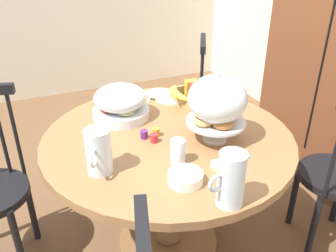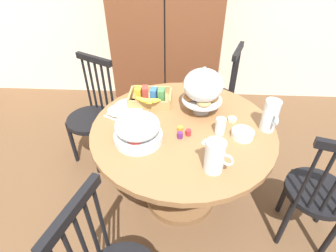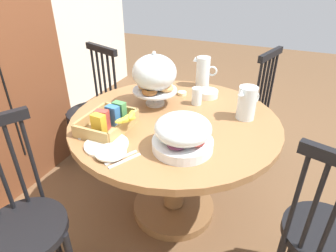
{
  "view_description": "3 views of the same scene",
  "coord_description": "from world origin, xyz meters",
  "px_view_note": "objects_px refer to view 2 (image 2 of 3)",
  "views": [
    {
      "loc": [
        1.55,
        -0.51,
        1.62
      ],
      "look_at": [
        0.14,
        0.1,
        0.79
      ],
      "focal_mm": 38.73,
      "sensor_mm": 36.0,
      "label": 1
    },
    {
      "loc": [
        0.11,
        -1.3,
        1.82
      ],
      "look_at": [
        0.04,
        0.1,
        0.74
      ],
      "focal_mm": 28.38,
      "sensor_mm": 36.0,
      "label": 2
    },
    {
      "loc": [
        -1.25,
        -0.46,
        1.54
      ],
      "look_at": [
        0.04,
        0.1,
        0.74
      ],
      "focal_mm": 30.92,
      "sensor_mm": 36.0,
      "label": 3
    }
  ],
  "objects_px": {
    "fruit_platter_covered": "(138,129)",
    "china_plate_large": "(128,107)",
    "dining_table": "(182,150)",
    "butter_dish": "(232,119)",
    "pastry_stand_with_dome": "(203,87)",
    "wooden_armoire": "(166,24)",
    "china_plate_small": "(118,111)",
    "windsor_chair_by_cabinet": "(216,98)",
    "drinking_glass": "(220,126)",
    "windsor_chair_near_window": "(318,195)",
    "milk_pitcher": "(270,117)",
    "cereal_bowl": "(243,134)",
    "orange_juice_pitcher": "(215,158)",
    "windsor_chair_facing_door": "(92,118)",
    "cereal_basket": "(150,97)"
  },
  "relations": [
    {
      "from": "wooden_armoire",
      "to": "windsor_chair_by_cabinet",
      "type": "distance_m",
      "value": 0.93
    },
    {
      "from": "pastry_stand_with_dome",
      "to": "wooden_armoire",
      "type": "bearing_deg",
      "value": 104.65
    },
    {
      "from": "pastry_stand_with_dome",
      "to": "butter_dish",
      "type": "relative_size",
      "value": 5.73
    },
    {
      "from": "dining_table",
      "to": "butter_dish",
      "type": "relative_size",
      "value": 20.36
    },
    {
      "from": "pastry_stand_with_dome",
      "to": "china_plate_large",
      "type": "relative_size",
      "value": 1.56
    },
    {
      "from": "cereal_basket",
      "to": "china_plate_small",
      "type": "relative_size",
      "value": 2.11
    },
    {
      "from": "orange_juice_pitcher",
      "to": "cereal_basket",
      "type": "height_order",
      "value": "orange_juice_pitcher"
    },
    {
      "from": "dining_table",
      "to": "butter_dish",
      "type": "xyz_separation_m",
      "value": [
        0.33,
        0.08,
        0.22
      ]
    },
    {
      "from": "cereal_basket",
      "to": "butter_dish",
      "type": "distance_m",
      "value": 0.62
    },
    {
      "from": "windsor_chair_near_window",
      "to": "milk_pitcher",
      "type": "distance_m",
      "value": 0.58
    },
    {
      "from": "wooden_armoire",
      "to": "orange_juice_pitcher",
      "type": "height_order",
      "value": "wooden_armoire"
    },
    {
      "from": "china_plate_large",
      "to": "drinking_glass",
      "type": "relative_size",
      "value": 2.0
    },
    {
      "from": "china_plate_small",
      "to": "pastry_stand_with_dome",
      "type": "bearing_deg",
      "value": 4.77
    },
    {
      "from": "dining_table",
      "to": "cereal_basket",
      "type": "relative_size",
      "value": 3.87
    },
    {
      "from": "windsor_chair_by_cabinet",
      "to": "china_plate_large",
      "type": "height_order",
      "value": "windsor_chair_by_cabinet"
    },
    {
      "from": "pastry_stand_with_dome",
      "to": "fruit_platter_covered",
      "type": "relative_size",
      "value": 1.15
    },
    {
      "from": "windsor_chair_facing_door",
      "to": "cereal_bowl",
      "type": "distance_m",
      "value": 1.32
    },
    {
      "from": "windsor_chair_facing_door",
      "to": "windsor_chair_by_cabinet",
      "type": "bearing_deg",
      "value": 19.56
    },
    {
      "from": "fruit_platter_covered",
      "to": "china_plate_large",
      "type": "bearing_deg",
      "value": 109.42
    },
    {
      "from": "fruit_platter_covered",
      "to": "china_plate_small",
      "type": "height_order",
      "value": "fruit_platter_covered"
    },
    {
      "from": "china_plate_small",
      "to": "orange_juice_pitcher",
      "type": "bearing_deg",
      "value": -39.22
    },
    {
      "from": "china_plate_small",
      "to": "butter_dish",
      "type": "xyz_separation_m",
      "value": [
        0.8,
        -0.06,
        -0.01
      ]
    },
    {
      "from": "fruit_platter_covered",
      "to": "cereal_basket",
      "type": "xyz_separation_m",
      "value": [
        0.03,
        0.43,
        -0.04
      ]
    },
    {
      "from": "dining_table",
      "to": "cereal_bowl",
      "type": "distance_m",
      "value": 0.45
    },
    {
      "from": "wooden_armoire",
      "to": "china_plate_small",
      "type": "height_order",
      "value": "wooden_armoire"
    },
    {
      "from": "fruit_platter_covered",
      "to": "china_plate_large",
      "type": "height_order",
      "value": "fruit_platter_covered"
    },
    {
      "from": "dining_table",
      "to": "china_plate_small",
      "type": "xyz_separation_m",
      "value": [
        -0.46,
        0.14,
        0.23
      ]
    },
    {
      "from": "wooden_armoire",
      "to": "china_plate_large",
      "type": "height_order",
      "value": "wooden_armoire"
    },
    {
      "from": "windsor_chair_by_cabinet",
      "to": "drinking_glass",
      "type": "relative_size",
      "value": 8.86
    },
    {
      "from": "windsor_chair_by_cabinet",
      "to": "orange_juice_pitcher",
      "type": "xyz_separation_m",
      "value": [
        -0.16,
        -1.23,
        0.38
      ]
    },
    {
      "from": "dining_table",
      "to": "windsor_chair_facing_door",
      "type": "height_order",
      "value": "windsor_chair_facing_door"
    },
    {
      "from": "orange_juice_pitcher",
      "to": "fruit_platter_covered",
      "type": "bearing_deg",
      "value": 153.32
    },
    {
      "from": "dining_table",
      "to": "china_plate_large",
      "type": "xyz_separation_m",
      "value": [
        -0.4,
        0.2,
        0.21
      ]
    },
    {
      "from": "dining_table",
      "to": "windsor_chair_facing_door",
      "type": "distance_m",
      "value": 0.91
    },
    {
      "from": "cereal_bowl",
      "to": "butter_dish",
      "type": "relative_size",
      "value": 2.33
    },
    {
      "from": "milk_pitcher",
      "to": "china_plate_large",
      "type": "xyz_separation_m",
      "value": [
        -0.95,
        0.2,
        -0.09
      ]
    },
    {
      "from": "fruit_platter_covered",
      "to": "china_plate_small",
      "type": "xyz_separation_m",
      "value": [
        -0.19,
        0.29,
        -0.07
      ]
    },
    {
      "from": "dining_table",
      "to": "windsor_chair_near_window",
      "type": "bearing_deg",
      "value": -18.41
    },
    {
      "from": "windsor_chair_by_cabinet",
      "to": "drinking_glass",
      "type": "bearing_deg",
      "value": -95.89
    },
    {
      "from": "dining_table",
      "to": "butter_dish",
      "type": "distance_m",
      "value": 0.41
    },
    {
      "from": "pastry_stand_with_dome",
      "to": "milk_pitcher",
      "type": "xyz_separation_m",
      "value": [
        0.42,
        -0.18,
        -0.1
      ]
    },
    {
      "from": "wooden_armoire",
      "to": "windsor_chair_by_cabinet",
      "type": "bearing_deg",
      "value": -46.82
    },
    {
      "from": "windsor_chair_by_cabinet",
      "to": "drinking_glass",
      "type": "height_order",
      "value": "windsor_chair_by_cabinet"
    },
    {
      "from": "wooden_armoire",
      "to": "windsor_chair_near_window",
      "type": "height_order",
      "value": "wooden_armoire"
    },
    {
      "from": "wooden_armoire",
      "to": "windsor_chair_by_cabinet",
      "type": "height_order",
      "value": "wooden_armoire"
    },
    {
      "from": "china_plate_large",
      "to": "drinking_glass",
      "type": "distance_m",
      "value": 0.69
    },
    {
      "from": "windsor_chair_facing_door",
      "to": "cereal_bowl",
      "type": "xyz_separation_m",
      "value": [
        1.17,
        -0.54,
        0.31
      ]
    },
    {
      "from": "dining_table",
      "to": "fruit_platter_covered",
      "type": "xyz_separation_m",
      "value": [
        -0.28,
        -0.15,
        0.29
      ]
    },
    {
      "from": "orange_juice_pitcher",
      "to": "windsor_chair_near_window",
      "type": "bearing_deg",
      "value": 7.2
    },
    {
      "from": "fruit_platter_covered",
      "to": "milk_pitcher",
      "type": "bearing_deg",
      "value": 10.87
    }
  ]
}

